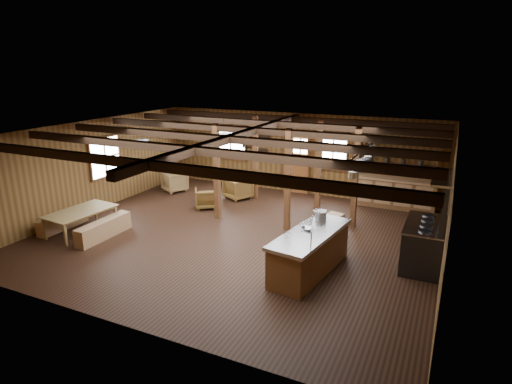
{
  "coord_description": "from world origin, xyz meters",
  "views": [
    {
      "loc": [
        4.92,
        -9.41,
        4.41
      ],
      "look_at": [
        0.37,
        0.33,
        1.18
      ],
      "focal_mm": 30.0,
      "sensor_mm": 36.0,
      "label": 1
    }
  ],
  "objects_px": {
    "kitchen_island": "(310,252)",
    "armchair_b": "(238,188)",
    "dining_table": "(83,222)",
    "commercial_range": "(427,238)",
    "armchair_c": "(175,182)",
    "armchair_a": "(206,198)"
  },
  "relations": [
    {
      "from": "commercial_range",
      "to": "armchair_c",
      "type": "distance_m",
      "value": 9.0
    },
    {
      "from": "dining_table",
      "to": "armchair_a",
      "type": "bearing_deg",
      "value": -25.38
    },
    {
      "from": "armchair_a",
      "to": "armchair_c",
      "type": "relative_size",
      "value": 0.91
    },
    {
      "from": "commercial_range",
      "to": "kitchen_island",
      "type": "bearing_deg",
      "value": -148.44
    },
    {
      "from": "armchair_b",
      "to": "dining_table",
      "type": "bearing_deg",
      "value": 89.57
    },
    {
      "from": "dining_table",
      "to": "armchair_a",
      "type": "distance_m",
      "value": 3.76
    },
    {
      "from": "commercial_range",
      "to": "armchair_c",
      "type": "relative_size",
      "value": 2.79
    },
    {
      "from": "commercial_range",
      "to": "armchair_c",
      "type": "bearing_deg",
      "value": 163.62
    },
    {
      "from": "armchair_c",
      "to": "armchair_b",
      "type": "bearing_deg",
      "value": -147.43
    },
    {
      "from": "kitchen_island",
      "to": "armchair_b",
      "type": "distance_m",
      "value": 5.65
    },
    {
      "from": "commercial_range",
      "to": "armchair_b",
      "type": "distance_m",
      "value": 6.73
    },
    {
      "from": "kitchen_island",
      "to": "armchair_b",
      "type": "xyz_separation_m",
      "value": [
        -3.88,
        4.11,
        -0.12
      ]
    },
    {
      "from": "armchair_b",
      "to": "armchair_c",
      "type": "distance_m",
      "value": 2.48
    },
    {
      "from": "commercial_range",
      "to": "dining_table",
      "type": "height_order",
      "value": "commercial_range"
    },
    {
      "from": "armchair_c",
      "to": "kitchen_island",
      "type": "bearing_deg",
      "value": 176.69
    },
    {
      "from": "dining_table",
      "to": "armchair_c",
      "type": "bearing_deg",
      "value": 6.17
    },
    {
      "from": "commercial_range",
      "to": "armchair_b",
      "type": "relative_size",
      "value": 2.69
    },
    {
      "from": "kitchen_island",
      "to": "dining_table",
      "type": "bearing_deg",
      "value": -167.93
    },
    {
      "from": "armchair_a",
      "to": "armchair_c",
      "type": "xyz_separation_m",
      "value": [
        -1.99,
        1.12,
        0.03
      ]
    },
    {
      "from": "armchair_a",
      "to": "armchair_c",
      "type": "bearing_deg",
      "value": -63.71
    },
    {
      "from": "dining_table",
      "to": "armchair_b",
      "type": "relative_size",
      "value": 2.28
    },
    {
      "from": "kitchen_island",
      "to": "armchair_a",
      "type": "xyz_separation_m",
      "value": [
        -4.36,
        2.81,
        -0.16
      ]
    }
  ]
}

